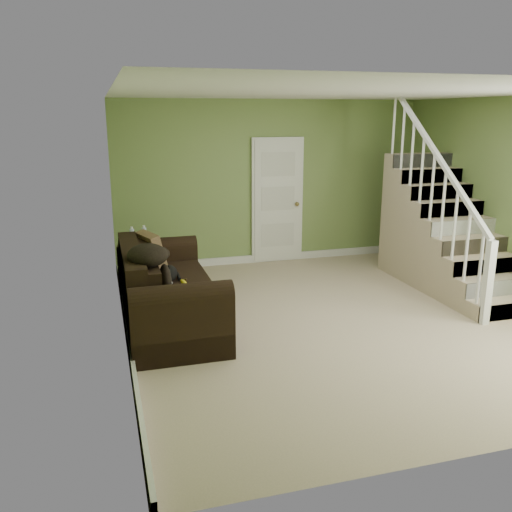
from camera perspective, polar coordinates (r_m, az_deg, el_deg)
floor at (r=6.61m, az=8.76°, el=-6.50°), size 5.00×5.50×0.01m
ceiling at (r=6.17m, az=9.73°, el=16.62°), size 5.00×5.50×0.01m
wall_back at (r=8.80m, az=1.57°, el=7.72°), size 5.00×0.04×2.60m
wall_left at (r=5.68m, az=-14.32°, el=3.35°), size 0.04×5.50×2.60m
baseboard_back at (r=9.01m, az=1.58°, el=-0.15°), size 5.00×0.04×0.12m
baseboard_left at (r=6.04m, az=-13.28°, el=-8.23°), size 0.04×5.50×0.12m
baseboard_right at (r=7.91m, az=25.29°, el=-3.74°), size 0.04×5.50×0.12m
door at (r=8.83m, az=2.27°, el=5.81°), size 0.86×0.12×2.02m
staircase at (r=8.21m, az=18.85°, el=1.74°), size 1.00×2.51×2.82m
sofa at (r=6.36m, az=-9.61°, el=-4.02°), size 1.01×2.34×0.93m
side_table at (r=7.71m, az=-12.10°, el=-0.92°), size 0.62×0.62×0.90m
cat at (r=6.28m, az=-9.15°, el=-1.89°), size 0.29×0.53×0.25m
banana at (r=6.18m, az=-7.64°, el=-2.79°), size 0.09×0.20×0.05m
throw_pillow at (r=6.91m, az=-10.88°, el=0.47°), size 0.37×0.53×0.50m
throw_blanket at (r=5.72m, az=-11.36°, el=0.09°), size 0.48×0.59×0.23m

